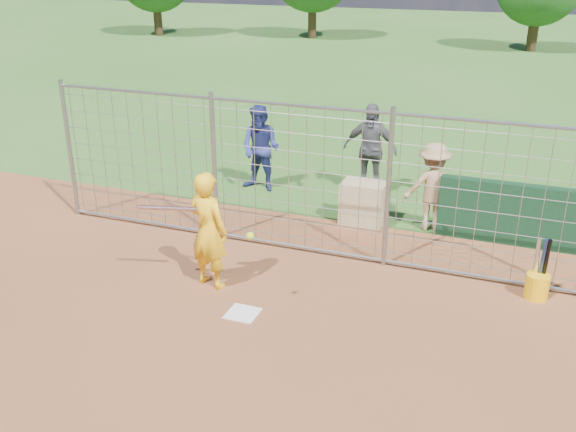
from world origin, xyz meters
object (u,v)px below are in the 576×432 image
at_px(bucket_with_bats, 538,283).
at_px(bystander_a, 261,149).
at_px(bystander_c, 432,187).
at_px(equipment_bin, 363,203).
at_px(batter, 208,230).
at_px(bystander_b, 370,149).

bearing_deg(bucket_with_bats, bystander_a, 153.25).
relative_size(bystander_c, equipment_bin, 2.02).
distance_m(batter, bystander_c, 4.33).
xyz_separation_m(bystander_b, equipment_bin, (0.30, -1.57, -0.56)).
relative_size(bystander_a, bystander_b, 0.94).
xyz_separation_m(bystander_a, bucket_with_bats, (5.58, -2.81, -0.66)).
relative_size(batter, bucket_with_bats, 1.86).
xyz_separation_m(bystander_a, equipment_bin, (2.49, -1.00, -0.50)).
bearing_deg(bystander_c, equipment_bin, -13.95).
bearing_deg(bystander_b, bucket_with_bats, -43.71).
bearing_deg(bystander_a, equipment_bin, -15.95).
bearing_deg(bucket_with_bats, equipment_bin, 149.58).
relative_size(bystander_a, equipment_bin, 2.26).
bearing_deg(equipment_bin, batter, -114.60).
height_order(bystander_a, bystander_b, bystander_b).
bearing_deg(bucket_with_bats, bystander_b, 135.12).
height_order(batter, bucket_with_bats, batter).
xyz_separation_m(bystander_b, bystander_c, (1.51, -1.39, -0.15)).
bearing_deg(bystander_c, bucket_with_bats, 110.94).
bearing_deg(equipment_bin, bystander_c, 10.10).
height_order(bystander_c, equipment_bin, bystander_c).
xyz_separation_m(bystander_c, bucket_with_bats, (1.89, -2.00, -0.56)).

